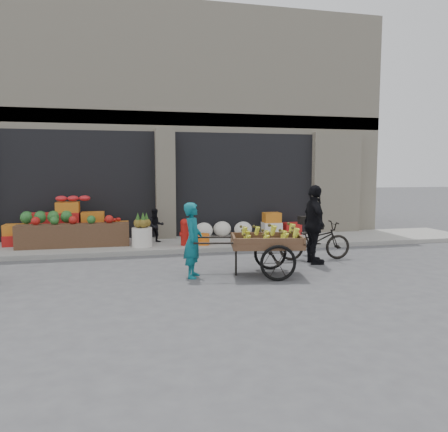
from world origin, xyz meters
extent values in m
plane|color=#424244|center=(0.00, 0.00, 0.00)|extent=(80.00, 80.00, 0.00)
cube|color=gray|center=(0.00, 4.10, 0.06)|extent=(18.00, 2.20, 0.12)
cube|color=beige|center=(0.00, 8.20, 3.50)|extent=(14.00, 6.00, 7.00)
cube|color=gray|center=(0.00, 5.35, 3.60)|extent=(14.00, 0.30, 0.40)
cube|color=black|center=(-2.48, 6.00, 1.67)|extent=(4.40, 1.60, 3.10)
cube|color=black|center=(2.48, 6.00, 1.67)|extent=(4.40, 1.60, 3.10)
cube|color=beige|center=(0.00, 5.15, 1.67)|extent=(0.55, 0.80, 3.22)
cube|color=brown|center=(-2.48, 3.95, 0.42)|extent=(2.80, 0.45, 0.60)
sphere|color=#1E5923|center=(-3.17, 4.45, 0.86)|extent=(0.34, 0.34, 0.34)
cylinder|color=silver|center=(-0.75, 3.60, 0.37)|extent=(0.52, 0.52, 0.50)
cylinder|color=#A5140F|center=(0.35, 3.55, 0.40)|extent=(0.20, 0.20, 0.56)
sphere|color=#A5140F|center=(0.35, 3.55, 0.72)|extent=(0.22, 0.22, 0.22)
cylinder|color=orange|center=(0.85, 3.50, 0.27)|extent=(0.32, 0.32, 0.30)
ellipsoid|color=silver|center=(1.68, 4.70, 0.34)|extent=(1.70, 0.60, 0.44)
imported|color=black|center=(-0.35, 4.20, 0.58)|extent=(0.51, 0.43, 0.93)
cube|color=brown|center=(1.56, 0.40, 0.64)|extent=(1.52, 1.14, 0.12)
torus|color=black|center=(1.63, -0.12, 0.35)|extent=(0.70, 0.19, 0.70)
torus|color=black|center=(1.80, 0.85, 0.35)|extent=(0.70, 0.19, 0.70)
cylinder|color=black|center=(0.96, 0.51, 0.29)|extent=(0.05, 0.05, 0.57)
imported|color=#0D5E6B|center=(0.11, 0.56, 0.74)|extent=(0.50, 0.62, 1.47)
imported|color=black|center=(3.15, 1.60, 0.45)|extent=(1.76, 0.73, 0.90)
imported|color=black|center=(2.95, 1.20, 0.89)|extent=(0.51, 1.07, 1.77)
camera|label=1|loc=(-1.20, -7.78, 2.10)|focal=35.00mm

